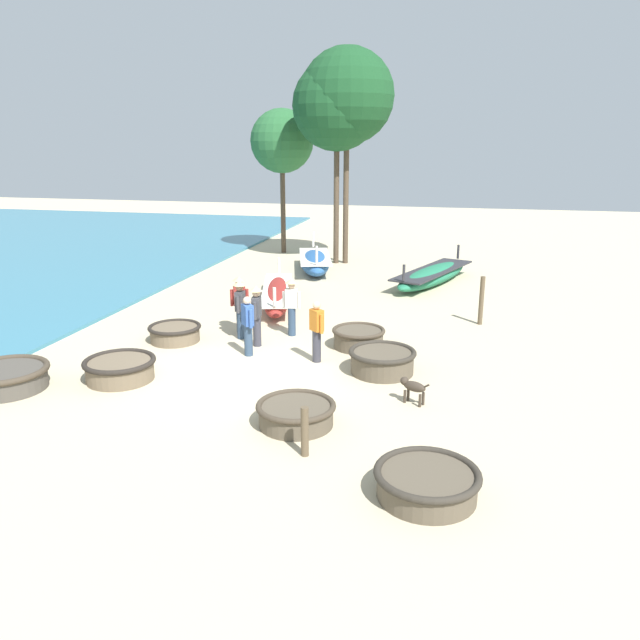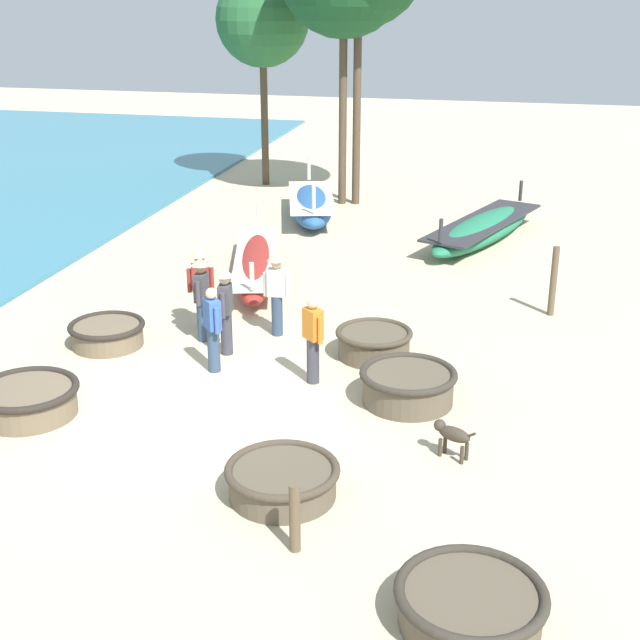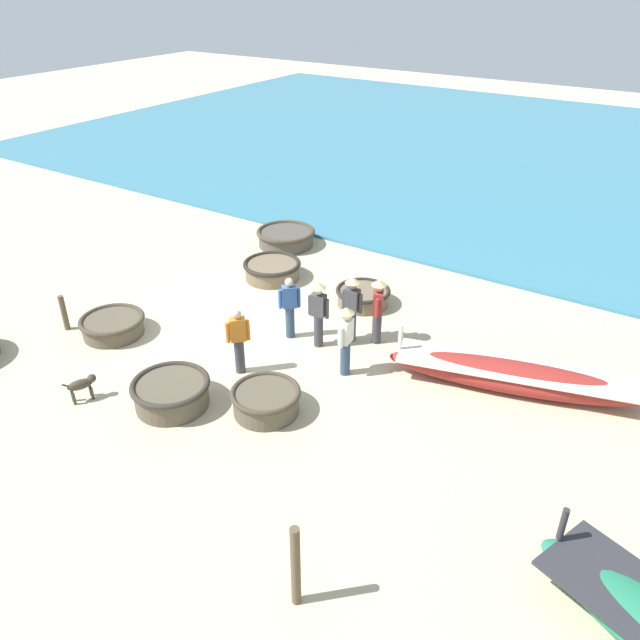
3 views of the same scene
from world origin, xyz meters
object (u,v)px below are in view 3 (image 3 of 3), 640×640
(fisherman_hauling, at_px, (352,305))
(fisherman_standing_right, at_px, (346,336))
(coracle_front_left, at_px, (113,325))
(mooring_post_mid_beach, at_px, (64,313))
(fisherman_crouching, at_px, (378,307))
(fisherman_standing_left, at_px, (290,306))
(mooring_post_inland, at_px, (296,567))
(fisherman_with_hat, at_px, (238,339))
(coracle_beside_post, at_px, (286,237))
(dog, at_px, (82,385))
(coracle_far_right, at_px, (266,400))
(long_boat_red_hull, at_px, (514,376))
(fisherman_by_coracle, at_px, (318,310))
(coracle_weathered, at_px, (272,269))
(coracle_nearest, at_px, (363,296))
(coracle_center, at_px, (171,392))

(fisherman_hauling, bearing_deg, fisherman_standing_right, 25.28)
(coracle_front_left, bearing_deg, mooring_post_mid_beach, -67.52)
(coracle_front_left, bearing_deg, fisherman_crouching, 119.84)
(fisherman_standing_left, xyz_separation_m, fisherman_crouching, (-0.91, 1.88, 0.12))
(fisherman_crouching, relative_size, mooring_post_inland, 1.13)
(fisherman_with_hat, height_order, fisherman_standing_left, same)
(fisherman_standing_left, xyz_separation_m, mooring_post_mid_beach, (2.76, -4.85, -0.37))
(mooring_post_mid_beach, xyz_separation_m, mooring_post_inland, (3.12, 9.15, 0.28))
(fisherman_hauling, relative_size, mooring_post_inland, 1.13)
(coracle_beside_post, distance_m, mooring_post_mid_beach, 7.42)
(fisherman_crouching, height_order, mooring_post_inland, fisherman_crouching)
(fisherman_hauling, bearing_deg, dog, -34.00)
(dog, xyz_separation_m, mooring_post_mid_beach, (-1.65, -2.73, 0.09))
(fisherman_standing_right, bearing_deg, fisherman_with_hat, -58.81)
(coracle_far_right, distance_m, fisherman_standing_right, 2.23)
(long_boat_red_hull, height_order, fisherman_standing_right, fisherman_standing_right)
(fisherman_with_hat, relative_size, fisherman_by_coracle, 0.94)
(coracle_front_left, relative_size, mooring_post_mid_beach, 1.70)
(coracle_front_left, distance_m, coracle_far_right, 5.00)
(coracle_weathered, xyz_separation_m, fisherman_standing_left, (2.33, 2.31, 0.55))
(long_boat_red_hull, bearing_deg, mooring_post_mid_beach, -70.45)
(coracle_weathered, xyz_separation_m, coracle_beside_post, (-2.18, -1.09, 0.00))
(coracle_weathered, distance_m, fisherman_by_coracle, 3.92)
(coracle_nearest, height_order, mooring_post_inland, mooring_post_inland)
(coracle_center, relative_size, fisherman_by_coracle, 0.97)
(fisherman_crouching, bearing_deg, fisherman_with_hat, -35.23)
(fisherman_with_hat, distance_m, mooring_post_inland, 5.95)
(coracle_front_left, xyz_separation_m, dog, (2.12, 1.57, 0.12))
(fisherman_with_hat, bearing_deg, fisherman_crouching, 144.77)
(dog, height_order, mooring_post_mid_beach, mooring_post_mid_beach)
(fisherman_standing_left, bearing_deg, fisherman_by_coracle, 92.43)
(fisherman_with_hat, distance_m, fisherman_standing_right, 2.33)
(coracle_center, distance_m, dog, 1.88)
(coracle_center, bearing_deg, dog, -62.36)
(fisherman_standing_right, bearing_deg, coracle_front_left, -73.57)
(fisherman_standing_left, bearing_deg, fisherman_hauling, 117.52)
(coracle_front_left, bearing_deg, fisherman_with_hat, 97.12)
(coracle_far_right, distance_m, dog, 3.84)
(mooring_post_mid_beach, bearing_deg, coracle_weathered, 153.49)
(fisherman_standing_left, bearing_deg, dog, -25.69)
(mooring_post_mid_beach, bearing_deg, dog, 58.88)
(dog, bearing_deg, fisherman_standing_left, 154.31)
(coracle_front_left, distance_m, dog, 2.64)
(long_boat_red_hull, relative_size, mooring_post_mid_beach, 5.87)
(fisherman_standing_right, height_order, dog, fisherman_standing_right)
(fisherman_crouching, distance_m, mooring_post_inland, 7.21)
(fisherman_standing_right, height_order, fisherman_standing_left, fisherman_standing_right)
(coracle_center, height_order, fisherman_crouching, fisherman_crouching)
(coracle_front_left, distance_m, mooring_post_inland, 8.78)
(dog, bearing_deg, coracle_beside_post, -171.84)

